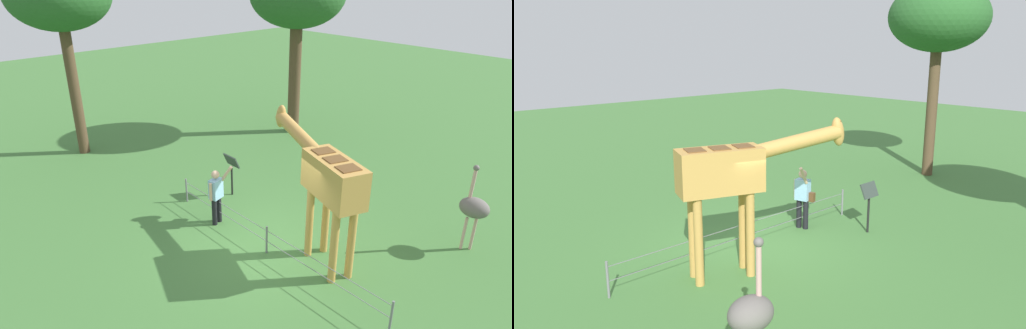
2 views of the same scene
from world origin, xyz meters
The scene contains 6 objects.
ground_plane centered at (0.00, 0.00, 0.00)m, with size 60.00×60.00×0.00m, color #427538.
giraffe centered at (-1.03, -0.66, 2.16)m, with size 3.69×1.69×3.22m.
visitor centered at (1.93, 0.22, 0.90)m, with size 0.59×0.56×1.76m.
ostrich centered at (-3.19, -3.66, 1.18)m, with size 0.70×0.56×2.25m.
info_sign centered at (2.95, -1.12, 0.95)m, with size 0.56×0.21×1.32m.
wire_fence centered at (0.00, 0.17, 0.40)m, with size 7.05×0.05×0.75m.
Camera 1 is at (-6.73, 6.51, 6.56)m, focal length 31.54 mm.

